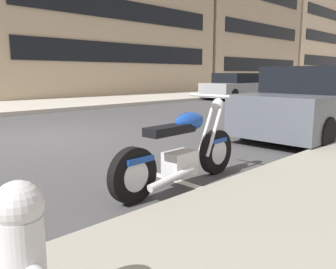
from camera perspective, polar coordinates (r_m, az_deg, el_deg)
ground_plane at (r=7.73m, az=-20.43°, el=-0.72°), size 260.00×260.00×0.00m
sidewalk_far_curb at (r=20.62m, az=2.61°, el=6.49°), size 120.00×5.00×0.14m
parking_stall_stripe at (r=4.50m, az=0.94°, el=-7.53°), size 0.12×2.20×0.01m
parked_motorcycle at (r=4.17m, az=2.26°, el=-3.01°), size 2.13×0.62×1.10m
parked_car_second_in_row at (r=8.19m, az=22.96°, el=4.64°), size 4.14×1.83×1.51m
car_opposite_curb at (r=19.32m, az=11.45°, el=7.83°), size 4.69×1.89×1.40m
fire_hydrant at (r=1.88m, az=-23.17°, el=-17.22°), size 0.24×0.36×0.73m
townhouse_far_uphill at (r=25.13m, az=-14.17°, el=19.92°), size 15.94×9.88×11.55m
townhouse_near_left at (r=34.76m, az=9.56°, el=15.65°), size 13.70×8.42×9.61m
townhouse_corner_block at (r=47.06m, az=18.62°, el=15.73°), size 12.59×10.75×12.78m
townhouse_mid_block at (r=58.07m, az=24.40°, el=14.74°), size 10.31×10.58×13.87m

